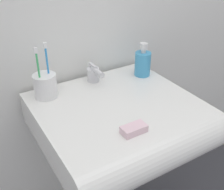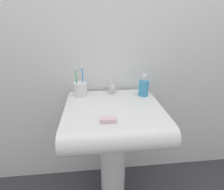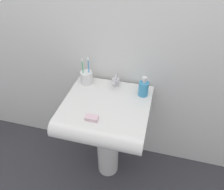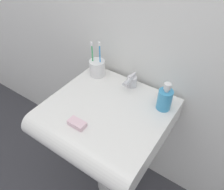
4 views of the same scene
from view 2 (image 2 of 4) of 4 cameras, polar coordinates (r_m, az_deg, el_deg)
The scene contains 7 objects.
wall_back at distance 1.23m, azimuth -1.20°, elevation 20.78°, with size 5.00×0.05×2.40m, color silver.
sink_pedestal at distance 1.32m, azimuth 0.31°, elevation -21.31°, with size 0.17×0.17×0.66m, color white.
sink_basin at distance 1.04m, azimuth 0.66°, elevation -7.71°, with size 0.57×0.56×0.12m.
faucet at distance 1.21m, azimuth -0.09°, elevation 2.06°, with size 0.05×0.11×0.07m.
toothbrush_cup at distance 1.19m, azimuth -10.28°, elevation 1.94°, with size 0.09×0.09×0.21m.
soap_bottle at distance 1.19m, azimuth 10.27°, elevation 2.45°, with size 0.07×0.07×0.15m.
bar_soap at distance 0.88m, azimuth -1.22°, elevation -8.08°, with size 0.08×0.04×0.02m, color silver.
Camera 2 is at (-0.11, -0.94, 1.25)m, focal length 28.00 mm.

